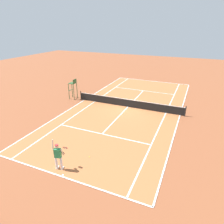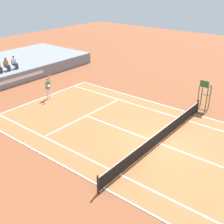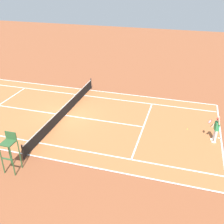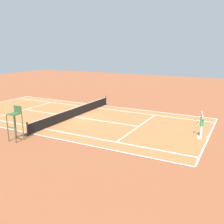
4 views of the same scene
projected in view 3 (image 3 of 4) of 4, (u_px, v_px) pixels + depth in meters
The scene contains 6 objects.
ground_plane at pixel (66, 116), 21.56m from camera, with size 80.00×80.00×0.00m, color brown.
court at pixel (65, 115), 21.56m from camera, with size 11.08×23.88×0.03m.
net at pixel (65, 110), 21.32m from camera, with size 11.98×0.10×1.07m.
tennis_player at pixel (216, 129), 17.81m from camera, with size 0.74×0.75×2.08m.
tennis_ball at pixel (187, 129), 19.65m from camera, with size 0.07×0.07×0.07m, color #D1E533.
umpire_chair at pixel (10, 148), 14.94m from camera, with size 0.77×0.77×2.44m.
Camera 3 is at (17.11, 9.01, 10.27)m, focal length 42.68 mm.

